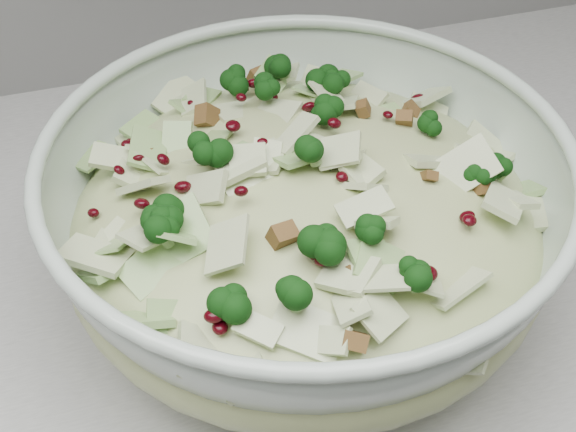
# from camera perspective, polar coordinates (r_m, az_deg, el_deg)

# --- Properties ---
(mixing_bowl) EXTENTS (0.47, 0.47, 0.15)m
(mixing_bowl) POSITION_cam_1_polar(r_m,az_deg,el_deg) (0.60, 1.23, -0.70)
(mixing_bowl) COLOR #AFC1B2
(mixing_bowl) RESTS_ON counter
(salad) EXTENTS (0.48, 0.48, 0.15)m
(salad) POSITION_cam_1_polar(r_m,az_deg,el_deg) (0.58, 1.27, 1.08)
(salad) COLOR #B5BA7F
(salad) RESTS_ON mixing_bowl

